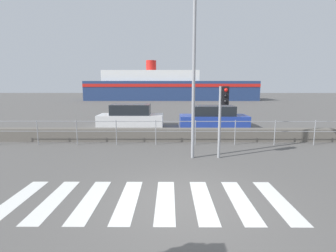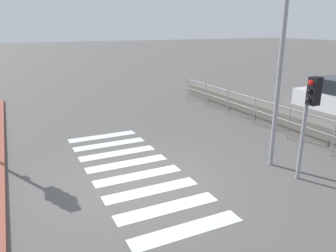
# 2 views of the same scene
# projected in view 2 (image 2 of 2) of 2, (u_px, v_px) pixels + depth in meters

# --- Properties ---
(ground_plane) EXTENTS (160.00, 160.00, 0.00)m
(ground_plane) POSITION_uv_depth(u_px,v_px,m) (143.00, 182.00, 8.43)
(ground_plane) COLOR #565451
(crosswalk) EXTENTS (6.75, 2.40, 0.01)m
(crosswalk) POSITION_uv_depth(u_px,v_px,m) (132.00, 169.00, 9.14)
(crosswalk) COLOR silver
(crosswalk) RESTS_ON ground_plane
(seawall) EXTENTS (18.20, 0.55, 0.62)m
(seawall) POSITION_uv_depth(u_px,v_px,m) (327.00, 134.00, 11.15)
(seawall) COLOR #605B54
(seawall) RESTS_ON ground_plane
(harbor_fence) EXTENTS (16.42, 0.04, 1.15)m
(harbor_fence) POSITION_uv_depth(u_px,v_px,m) (310.00, 125.00, 10.66)
(harbor_fence) COLOR gray
(harbor_fence) RESTS_ON ground_plane
(traffic_light_far) EXTENTS (0.34, 0.32, 2.70)m
(traffic_light_far) POSITION_uv_depth(u_px,v_px,m) (310.00, 106.00, 7.94)
(traffic_light_far) COLOR gray
(traffic_light_far) RESTS_ON ground_plane
(streetlamp) EXTENTS (0.32, 1.05, 6.32)m
(streetlamp) POSITION_uv_depth(u_px,v_px,m) (279.00, 24.00, 8.25)
(streetlamp) COLOR gray
(streetlamp) RESTS_ON ground_plane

